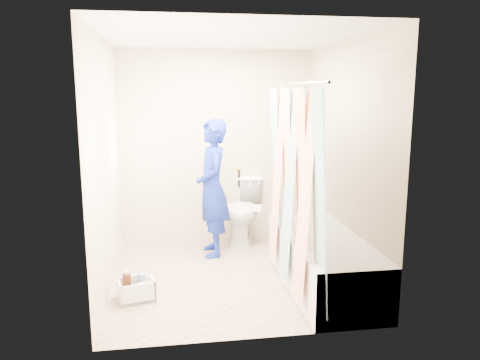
{
  "coord_description": "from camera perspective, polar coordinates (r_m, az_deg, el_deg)",
  "views": [
    {
      "loc": [
        -0.6,
        -4.58,
        1.89
      ],
      "look_at": [
        0.14,
        0.3,
        0.95
      ],
      "focal_mm": 35.0,
      "sensor_mm": 36.0,
      "label": 1
    }
  ],
  "objects": [
    {
      "name": "toilet",
      "position": [
        5.91,
        0.38,
        -3.73
      ],
      "size": [
        0.66,
        0.89,
        0.81
      ],
      "primitive_type": "imported",
      "rotation": [
        0.0,
        0.0,
        -0.29
      ],
      "color": "white",
      "rests_on": "ground"
    },
    {
      "name": "cleaning_caddy",
      "position": [
        4.51,
        -12.4,
        -12.98
      ],
      "size": [
        0.37,
        0.33,
        0.25
      ],
      "rotation": [
        0.0,
        0.0,
        0.24
      ],
      "color": "silver",
      "rests_on": "ground"
    },
    {
      "name": "wall_front",
      "position": [
        3.4,
        1.66,
        -0.88
      ],
      "size": [
        2.4,
        0.02,
        2.4
      ],
      "primitive_type": "cube",
      "color": "#BFB493",
      "rests_on": "ground"
    },
    {
      "name": "wall_left",
      "position": [
        4.67,
        -15.96,
        1.89
      ],
      "size": [
        0.02,
        2.6,
        2.4
      ],
      "primitive_type": "cube",
      "color": "#BFB493",
      "rests_on": "ground"
    },
    {
      "name": "floor",
      "position": [
        4.99,
        -1.12,
        -11.47
      ],
      "size": [
        2.6,
        2.6,
        0.0
      ],
      "primitive_type": "plane",
      "color": "gray",
      "rests_on": "ground"
    },
    {
      "name": "tank_internals",
      "position": [
        6.05,
        0.22,
        0.41
      ],
      "size": [
        0.19,
        0.09,
        0.26
      ],
      "color": "black",
      "rests_on": "toilet"
    },
    {
      "name": "ceiling",
      "position": [
        4.64,
        -1.24,
        17.12
      ],
      "size": [
        2.4,
        2.6,
        0.02
      ],
      "primitive_type": "cube",
      "color": "white",
      "rests_on": "wall_back"
    },
    {
      "name": "wall_back",
      "position": [
        5.95,
        -2.81,
        4.13
      ],
      "size": [
        2.4,
        0.02,
        2.4
      ],
      "primitive_type": "cube",
      "color": "#BFB493",
      "rests_on": "ground"
    },
    {
      "name": "shower_curtain",
      "position": [
        4.38,
        6.31,
        -0.69
      ],
      "size": [
        0.06,
        1.75,
        1.8
      ],
      "primitive_type": "cube",
      "color": "white",
      "rests_on": "curtain_rod"
    },
    {
      "name": "plumber",
      "position": [
        5.38,
        -3.38,
        -1.0
      ],
      "size": [
        0.41,
        0.6,
        1.58
      ],
      "primitive_type": "imported",
      "rotation": [
        0.0,
        0.0,
        -1.51
      ],
      "color": "#1010A0",
      "rests_on": "ground"
    },
    {
      "name": "bathtub",
      "position": [
        4.68,
        10.08,
        -9.62
      ],
      "size": [
        0.7,
        1.75,
        0.5
      ],
      "color": "white",
      "rests_on": "ground"
    },
    {
      "name": "tank_lid",
      "position": [
        5.77,
        0.21,
        -3.38
      ],
      "size": [
        0.54,
        0.35,
        0.04
      ],
      "primitive_type": "cube",
      "rotation": [
        0.0,
        0.0,
        -0.29
      ],
      "color": "white",
      "rests_on": "toilet"
    },
    {
      "name": "wall_right",
      "position": [
        4.96,
        12.71,
        2.56
      ],
      "size": [
        0.02,
        2.6,
        2.4
      ],
      "primitive_type": "cube",
      "color": "#BFB493",
      "rests_on": "ground"
    },
    {
      "name": "curtain_rod",
      "position": [
        4.3,
        6.57,
        11.55
      ],
      "size": [
        0.02,
        1.9,
        0.02
      ],
      "primitive_type": "cylinder",
      "rotation": [
        1.57,
        0.0,
        0.0
      ],
      "color": "silver",
      "rests_on": "wall_back"
    }
  ]
}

